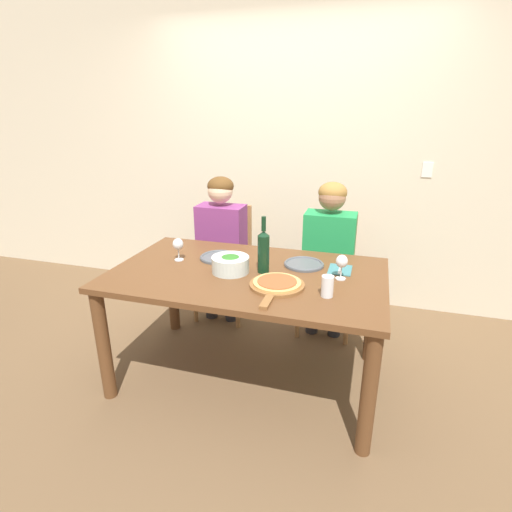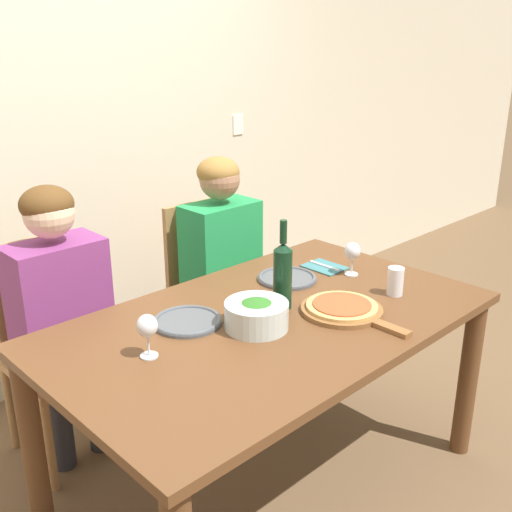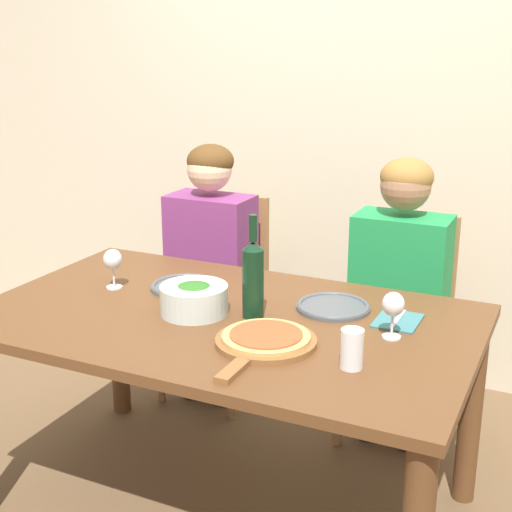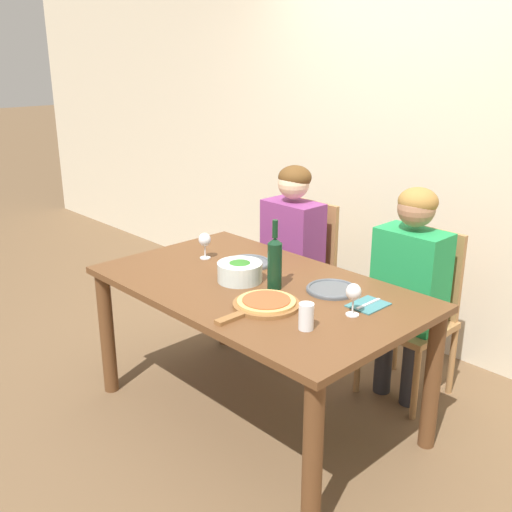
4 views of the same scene
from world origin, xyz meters
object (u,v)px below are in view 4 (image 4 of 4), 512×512
object	(u,v)px
chair_right	(417,309)
water_tumbler	(306,316)
dinner_plate_right	(332,289)
wine_glass_right	(353,293)
dinner_plate_left	(248,263)
fork_on_napkin	(368,305)
person_man	(409,276)
wine_bottle	(275,262)
pizza_on_board	(265,304)
wine_glass_left	(205,241)
broccoli_bowl	(240,271)
chair_left	(302,270)
person_woman	(291,241)

from	to	relation	value
chair_right	water_tumbler	world-z (taller)	chair_right
dinner_plate_right	wine_glass_right	xyz separation A→B (m)	(0.25, -0.16, 0.10)
dinner_plate_left	fork_on_napkin	size ratio (longest dim) A/B	1.42
person_man	wine_bottle	bearing A→B (deg)	-114.00
dinner_plate_left	pizza_on_board	xyz separation A→B (m)	(0.48, -0.34, 0.01)
wine_bottle	pizza_on_board	distance (m)	0.27
person_man	wine_glass_right	xyz separation A→B (m)	(0.15, -0.69, 0.14)
wine_bottle	pizza_on_board	world-z (taller)	wine_bottle
wine_bottle	wine_glass_right	size ratio (longest dim) A/B	2.33
chair_right	dinner_plate_right	xyz separation A→B (m)	(-0.10, -0.65, 0.27)
pizza_on_board	wine_glass_right	distance (m)	0.41
dinner_plate_left	water_tumbler	size ratio (longest dim) A/B	2.20
pizza_on_board	wine_glass_left	bearing A→B (deg)	162.35
wine_bottle	water_tumbler	size ratio (longest dim) A/B	3.03
broccoli_bowl	pizza_on_board	distance (m)	0.36
chair_right	wine_bottle	world-z (taller)	wine_bottle
chair_left	fork_on_napkin	size ratio (longest dim) A/B	5.29
chair_left	wine_bottle	world-z (taller)	wine_bottle
dinner_plate_left	wine_glass_right	size ratio (longest dim) A/B	1.70
broccoli_bowl	water_tumbler	size ratio (longest dim) A/B	1.99
pizza_on_board	wine_glass_left	size ratio (longest dim) A/B	3.00
wine_bottle	wine_glass_right	bearing A→B (deg)	2.88
wine_glass_right	dinner_plate_left	bearing A→B (deg)	171.57
dinner_plate_right	dinner_plate_left	bearing A→B (deg)	-176.38
person_man	chair_right	bearing A→B (deg)	90.00
chair_left	dinner_plate_left	bearing A→B (deg)	-72.90
person_man	wine_glass_right	distance (m)	0.72
chair_left	wine_glass_left	world-z (taller)	chair_left
person_woman	water_tumbler	distance (m)	1.37
person_man	dinner_plate_left	distance (m)	0.88
person_woman	dinner_plate_left	size ratio (longest dim) A/B	4.75
wine_glass_right	broccoli_bowl	bearing A→B (deg)	-173.07
pizza_on_board	dinner_plate_left	bearing A→B (deg)	144.93
water_tumbler	wine_bottle	bearing A→B (deg)	151.01
chair_left	dinner_plate_right	distance (m)	1.05
water_tumbler	fork_on_napkin	distance (m)	0.40
dinner_plate_left	wine_glass_left	bearing A→B (deg)	-155.85
broccoli_bowl	dinner_plate_left	size ratio (longest dim) A/B	0.91
person_woman	water_tumbler	size ratio (longest dim) A/B	10.46
dinner_plate_right	wine_glass_left	size ratio (longest dim) A/B	1.70
dinner_plate_left	fork_on_napkin	distance (m)	0.80
fork_on_napkin	wine_glass_left	bearing A→B (deg)	-173.06
chair_right	person_woman	xyz separation A→B (m)	(-0.88, -0.12, 0.23)
person_man	dinner_plate_right	world-z (taller)	person_man
wine_bottle	wine_glass_right	world-z (taller)	wine_bottle
chair_left	person_man	world-z (taller)	person_man
wine_bottle	chair_right	bearing A→B (deg)	69.03
dinner_plate_right	water_tumbler	bearing A→B (deg)	-64.32
dinner_plate_right	water_tumbler	distance (m)	0.46
wine_bottle	broccoli_bowl	distance (m)	0.22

